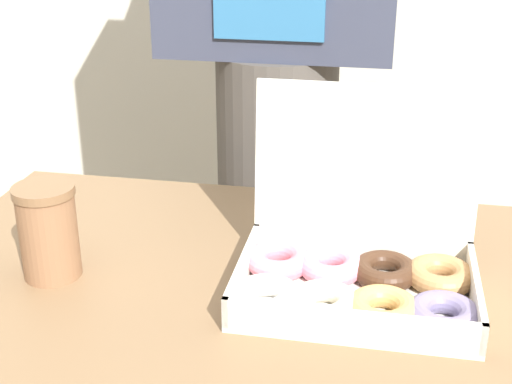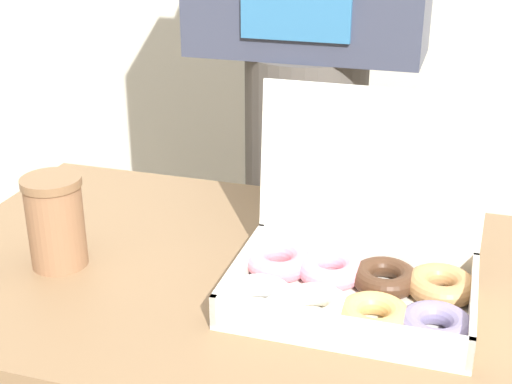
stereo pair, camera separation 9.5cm
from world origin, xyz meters
name	(u,v)px [view 2 (the right image)]	position (x,y,z in m)	size (l,w,h in m)	color
donut_box	(353,275)	(0.12, -0.03, 0.75)	(0.34, 0.24, 0.26)	silver
coffee_cup	(56,221)	(-0.30, -0.06, 0.78)	(0.08, 0.08, 0.13)	#8C6042
person_customer	(307,60)	(-0.08, 0.53, 0.89)	(0.46, 0.25, 1.69)	#4C4742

